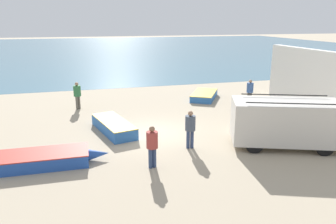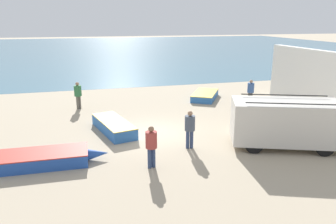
# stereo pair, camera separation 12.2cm
# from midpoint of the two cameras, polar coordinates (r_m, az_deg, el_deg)

# --- Properties ---
(ground_plane) EXTENTS (200.00, 200.00, 0.00)m
(ground_plane) POSITION_cam_midpoint_polar(r_m,az_deg,el_deg) (17.31, -2.53, -3.62)
(ground_plane) COLOR tan
(sea_water) EXTENTS (120.00, 80.00, 0.01)m
(sea_water) POSITION_cam_midpoint_polar(r_m,az_deg,el_deg) (68.28, -12.12, 10.71)
(sea_water) COLOR #477084
(sea_water) RESTS_ON ground_plane
(harbor_wall) EXTENTS (0.50, 10.51, 3.92)m
(harbor_wall) POSITION_cam_midpoint_polar(r_m,az_deg,el_deg) (22.63, 25.37, 4.64)
(harbor_wall) COLOR silver
(harbor_wall) RESTS_ON ground_plane
(parked_van) EXTENTS (5.37, 3.74, 2.31)m
(parked_van) POSITION_cam_midpoint_polar(r_m,az_deg,el_deg) (16.07, 20.12, -1.67)
(parked_van) COLOR beige
(parked_van) RESTS_ON ground_plane
(fishing_rowboat_0) EXTENTS (2.11, 4.58, 0.61)m
(fishing_rowboat_0) POSITION_cam_midpoint_polar(r_m,az_deg,el_deg) (17.75, -9.44, -2.29)
(fishing_rowboat_0) COLOR #2D66AD
(fishing_rowboat_0) RESTS_ON ground_plane
(fishing_rowboat_1) EXTENTS (3.02, 3.90, 0.49)m
(fishing_rowboat_1) POSITION_cam_midpoint_polar(r_m,az_deg,el_deg) (24.84, 6.63, 2.92)
(fishing_rowboat_1) COLOR #2D66AD
(fishing_rowboat_1) RESTS_ON ground_plane
(fishing_rowboat_2) EXTENTS (4.86, 1.62, 0.55)m
(fishing_rowboat_2) POSITION_cam_midpoint_polar(r_m,az_deg,el_deg) (14.46, -20.96, -7.60)
(fishing_rowboat_2) COLOR #234CA3
(fishing_rowboat_2) RESTS_ON ground_plane
(fisherman_0) EXTENTS (0.46, 0.46, 1.74)m
(fisherman_0) POSITION_cam_midpoint_polar(r_m,az_deg,el_deg) (23.54, 14.34, 3.78)
(fisherman_0) COLOR #5B564C
(fisherman_0) RESTS_ON ground_plane
(fisherman_1) EXTENTS (0.47, 0.47, 1.81)m
(fisherman_1) POSITION_cam_midpoint_polar(r_m,az_deg,el_deg) (22.41, -15.27, 3.22)
(fisherman_1) COLOR #5B564C
(fisherman_1) RESTS_ON ground_plane
(fisherman_2) EXTENTS (0.46, 0.46, 1.75)m
(fisherman_2) POSITION_cam_midpoint_polar(r_m,az_deg,el_deg) (13.02, -2.66, -5.43)
(fisherman_2) COLOR navy
(fisherman_2) RESTS_ON ground_plane
(fisherman_3) EXTENTS (0.47, 0.47, 1.79)m
(fisherman_3) POSITION_cam_midpoint_polar(r_m,az_deg,el_deg) (14.98, 4.06, -2.47)
(fisherman_3) COLOR navy
(fisherman_3) RESTS_ON ground_plane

